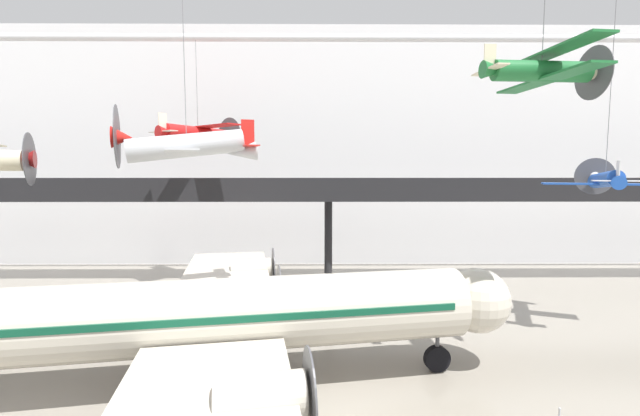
{
  "coord_description": "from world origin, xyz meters",
  "views": [
    {
      "loc": [
        -1.06,
        -15.21,
        10.05
      ],
      "look_at": [
        -0.86,
        9.34,
        7.73
      ],
      "focal_mm": 24.0,
      "sensor_mm": 36.0,
      "label": 1
    }
  ],
  "objects_px": {
    "suspended_plane_red_highwing": "(198,133)",
    "suspended_plane_green_biplane": "(542,70)",
    "airliner_silver_main": "(194,318)",
    "suspended_plane_silver_racer": "(187,146)",
    "suspended_plane_blue_trainer": "(605,180)"
  },
  "relations": [
    {
      "from": "suspended_plane_red_highwing",
      "to": "suspended_plane_green_biplane",
      "type": "distance_m",
      "value": 25.02
    },
    {
      "from": "airliner_silver_main",
      "to": "suspended_plane_green_biplane",
      "type": "distance_m",
      "value": 18.96
    },
    {
      "from": "suspended_plane_silver_racer",
      "to": "suspended_plane_blue_trainer",
      "type": "xyz_separation_m",
      "value": [
        24.24,
        1.36,
        -1.91
      ]
    },
    {
      "from": "suspended_plane_red_highwing",
      "to": "suspended_plane_silver_racer",
      "type": "distance_m",
      "value": 11.4
    },
    {
      "from": "airliner_silver_main",
      "to": "suspended_plane_silver_racer",
      "type": "bearing_deg",
      "value": 98.05
    },
    {
      "from": "suspended_plane_red_highwing",
      "to": "suspended_plane_green_biplane",
      "type": "relative_size",
      "value": 1.24
    },
    {
      "from": "suspended_plane_green_biplane",
      "to": "suspended_plane_blue_trainer",
      "type": "relative_size",
      "value": 0.61
    },
    {
      "from": "suspended_plane_silver_racer",
      "to": "suspended_plane_green_biplane",
      "type": "bearing_deg",
      "value": 146.37
    },
    {
      "from": "suspended_plane_blue_trainer",
      "to": "suspended_plane_red_highwing",
      "type": "bearing_deg",
      "value": 90.77
    },
    {
      "from": "suspended_plane_red_highwing",
      "to": "suspended_plane_silver_racer",
      "type": "relative_size",
      "value": 0.87
    },
    {
      "from": "airliner_silver_main",
      "to": "suspended_plane_silver_racer",
      "type": "distance_m",
      "value": 9.69
    },
    {
      "from": "suspended_plane_red_highwing",
      "to": "suspended_plane_silver_racer",
      "type": "xyz_separation_m",
      "value": [
        2.39,
        -11.04,
        -1.57
      ]
    },
    {
      "from": "suspended_plane_red_highwing",
      "to": "suspended_plane_silver_racer",
      "type": "height_order",
      "value": "suspended_plane_red_highwing"
    },
    {
      "from": "airliner_silver_main",
      "to": "suspended_plane_blue_trainer",
      "type": "height_order",
      "value": "suspended_plane_blue_trainer"
    },
    {
      "from": "suspended_plane_green_biplane",
      "to": "suspended_plane_blue_trainer",
      "type": "bearing_deg",
      "value": 33.75
    }
  ]
}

